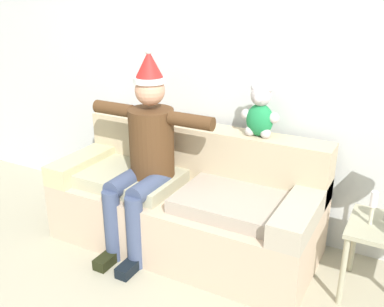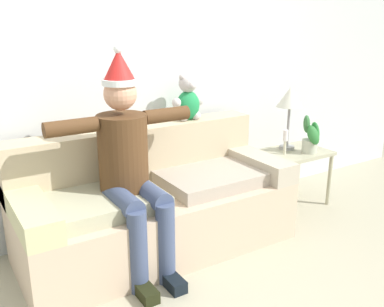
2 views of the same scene
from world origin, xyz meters
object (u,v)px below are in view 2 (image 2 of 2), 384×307
side_table (295,159)px  potted_plant (311,137)px  teddy_bear (188,99)px  candle_tall (285,139)px  couch (154,204)px  person_seated (129,161)px  table_lamp (290,100)px

side_table → potted_plant: 0.26m
potted_plant → teddy_bear: bearing=162.4°
potted_plant → candle_tall: potted_plant is taller
couch → person_seated: size_ratio=1.32×
table_lamp → candle_tall: table_lamp is taller
couch → side_table: couch is taller
couch → side_table: 1.49m
couch → candle_tall: couch is taller
person_seated → teddy_bear: person_seated is taller
table_lamp → potted_plant: 0.38m
person_seated → candle_tall: size_ratio=6.84×
couch → side_table: (1.49, 0.02, 0.10)m
side_table → candle_tall: 0.28m
person_seated → candle_tall: person_seated is taller
side_table → potted_plant: bearing=-59.0°
teddy_bear → table_lamp: teddy_bear is taller
teddy_bear → table_lamp: (1.00, -0.15, -0.08)m
couch → table_lamp: table_lamp is taller
person_seated → table_lamp: person_seated is taller
teddy_bear → potted_plant: size_ratio=1.04×
table_lamp → couch: bearing=-175.6°
couch → potted_plant: couch is taller
couch → side_table: bearing=0.8°
person_seated → side_table: bearing=6.2°
side_table → table_lamp: (-0.03, 0.09, 0.54)m
potted_plant → couch: bearing=176.8°
table_lamp → person_seated: bearing=-170.7°
person_seated → potted_plant: bearing=2.6°
side_table → potted_plant: (0.06, -0.11, 0.23)m
table_lamp → candle_tall: (-0.14, -0.11, -0.32)m
couch → table_lamp: bearing=4.4°
couch → person_seated: bearing=-147.3°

